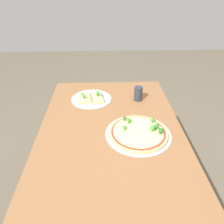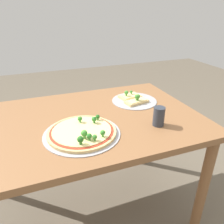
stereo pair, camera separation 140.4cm
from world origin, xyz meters
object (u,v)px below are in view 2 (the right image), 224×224
(pizza_tray_slice, at_px, (134,99))
(drinking_cup, at_px, (159,116))
(pizza_tray_whole, at_px, (82,132))
(dining_table, at_px, (90,132))

(pizza_tray_slice, xyz_separation_m, drinking_cup, (0.02, 0.35, 0.04))
(pizza_tray_slice, bearing_deg, pizza_tray_whole, 34.93)
(pizza_tray_whole, xyz_separation_m, pizza_tray_slice, (-0.43, -0.30, -0.00))
(dining_table, bearing_deg, pizza_tray_whole, 64.29)
(dining_table, height_order, pizza_tray_slice, pizza_tray_slice)
(drinking_cup, bearing_deg, dining_table, -32.87)
(dining_table, height_order, drinking_cup, drinking_cup)
(pizza_tray_whole, bearing_deg, dining_table, -115.71)
(pizza_tray_slice, bearing_deg, dining_table, 21.48)
(pizza_tray_whole, xyz_separation_m, drinking_cup, (-0.41, 0.05, 0.04))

